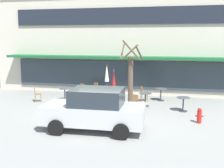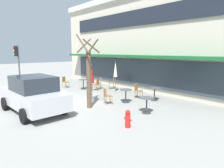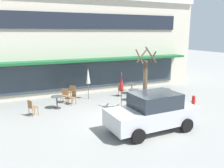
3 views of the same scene
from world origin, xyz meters
TOP-DOWN VIEW (x-y plane):
  - ground_plane at (0.00, 0.00)m, footprint 80.00×80.00m
  - building_facade at (0.00, 9.96)m, footprint 18.71×9.10m
  - cafe_table_near_wall at (2.05, 2.80)m, footprint 0.70×0.70m
  - cafe_table_streetside at (2.82, 4.44)m, footprint 0.70×0.70m
  - cafe_table_by_tree at (-2.96, 3.21)m, footprint 0.70×0.70m
  - cafe_table_mid_patio at (4.11, 2.12)m, footprint 0.70×0.70m
  - patio_umbrella_green_folded at (0.51, 1.55)m, footprint 0.28×0.28m
  - patio_umbrella_cream_folded at (-0.58, 4.39)m, footprint 0.28×0.28m
  - cafe_chair_0 at (1.77, 4.12)m, footprint 0.50×0.50m
  - cafe_chair_1 at (-1.86, 3.66)m, footprint 0.52×0.52m
  - cafe_chair_2 at (-2.25, 4.24)m, footprint 0.56×0.56m
  - cafe_chair_3 at (1.65, 1.73)m, footprint 0.51×0.51m
  - cafe_chair_4 at (-4.46, 2.46)m, footprint 0.54×0.54m
  - cafe_chair_5 at (-1.56, 4.97)m, footprint 0.56×0.56m
  - parked_sedan at (0.43, -1.83)m, footprint 4.25×2.12m
  - street_tree at (1.54, 0.62)m, footprint 1.01×0.99m
  - fire_hydrant at (4.78, 0.16)m, footprint 0.36×0.20m

SIDE VIEW (x-z plane):
  - ground_plane at x=0.00m, z-range 0.00..0.00m
  - fire_hydrant at x=4.78m, z-range 0.00..0.71m
  - cafe_table_near_wall at x=2.05m, z-range 0.14..0.90m
  - cafe_table_streetside at x=2.82m, z-range 0.14..0.90m
  - cafe_table_by_tree at x=-2.96m, z-range 0.14..0.90m
  - cafe_table_mid_patio at x=4.11m, z-range 0.14..0.90m
  - cafe_chair_0 at x=1.77m, z-range 0.08..0.97m
  - cafe_chair_1 at x=-1.86m, z-range 0.08..0.97m
  - cafe_chair_2 at x=-2.25m, z-range 0.08..0.97m
  - cafe_chair_3 at x=1.65m, z-range 0.08..0.97m
  - cafe_chair_4 at x=-4.46m, z-range 0.08..0.97m
  - cafe_chair_5 at x=-1.56m, z-range 0.08..0.97m
  - parked_sedan at x=0.43m, z-range 0.00..1.76m
  - patio_umbrella_green_folded at x=0.51m, z-range 0.53..2.73m
  - patio_umbrella_cream_folded at x=-0.58m, z-range 0.53..2.73m
  - street_tree at x=1.54m, z-range -0.16..3.57m
  - building_facade at x=0.00m, z-range 0.00..7.29m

